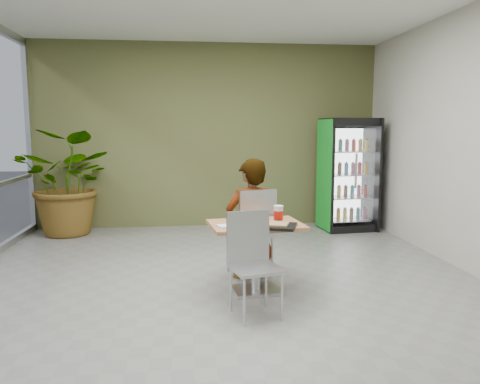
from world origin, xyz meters
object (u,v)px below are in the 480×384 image
beverage_fridge (348,175)px  potted_plant (70,183)px  dining_table (256,243)px  chair_far (254,226)px  chair_near (252,254)px  soda_cup (278,214)px  seated_woman (250,231)px  cafeteria_tray (272,226)px

beverage_fridge → potted_plant: 4.63m
dining_table → chair_far: (0.05, 0.51, 0.08)m
chair_far → chair_near: (-0.17, -1.05, -0.05)m
dining_table → chair_near: bearing=-102.3°
chair_far → potted_plant: 3.69m
soda_cup → potted_plant: 4.18m
chair_far → soda_cup: bearing=92.3°
dining_table → chair_near: (-0.12, -0.54, 0.03)m
seated_woman → beverage_fridge: bearing=-148.5°
chair_far → beverage_fridge: size_ratio=0.55×
dining_table → seated_woman: seated_woman is taller
soda_cup → beverage_fridge: size_ratio=0.10×
cafeteria_tray → beverage_fridge: bearing=58.9°
chair_near → seated_woman: (0.14, 1.10, -0.02)m
dining_table → soda_cup: bearing=1.2°
chair_near → cafeteria_tray: bearing=38.9°
chair_far → cafeteria_tray: size_ratio=2.21×
dining_table → potted_plant: 4.03m
dining_table → chair_near: 0.55m
cafeteria_tray → soda_cup: bearing=63.7°
seated_woman → beverage_fridge: beverage_fridge is taller
soda_cup → cafeteria_tray: 0.26m
chair_far → cafeteria_tray: 0.75m
chair_near → beverage_fridge: beverage_fridge is taller
beverage_fridge → dining_table: bearing=-130.2°
beverage_fridge → potted_plant: (-4.63, 0.14, -0.09)m
chair_near → potted_plant: size_ratio=0.56×
chair_near → soda_cup: (0.36, 0.54, 0.27)m
cafeteria_tray → potted_plant: 4.27m
dining_table → beverage_fridge: 3.58m
chair_near → cafeteria_tray: chair_near is taller
dining_table → chair_far: 0.52m
chair_far → soda_cup: chair_far is taller
dining_table → potted_plant: size_ratio=0.60×
chair_near → seated_woman: seated_woman is taller
seated_woman → cafeteria_tray: bearing=80.0°
chair_far → beverage_fridge: bearing=-147.4°
seated_woman → cafeteria_tray: size_ratio=3.58×
dining_table → potted_plant: bearing=130.3°
chair_near → potted_plant: (-2.48, 3.60, 0.29)m
chair_far → chair_near: chair_far is taller
chair_near → potted_plant: bearing=111.1°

